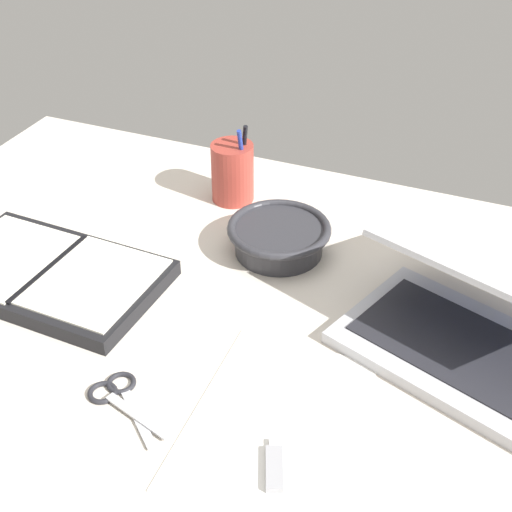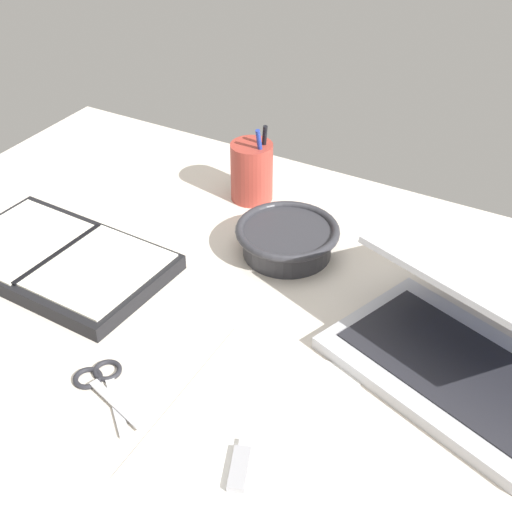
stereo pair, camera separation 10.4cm
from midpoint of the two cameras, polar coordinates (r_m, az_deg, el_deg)
The scene contains 8 objects.
desk_top at distance 101.40cm, azimuth 1.50°, elevation -6.91°, with size 140.00×100.00×2.00cm, color beige.
laptop at distance 98.64cm, azimuth 19.76°, elevation -6.51°, with size 39.66×36.82×15.03cm.
bowl at distance 115.06cm, azimuth 5.10°, elevation 1.32°, with size 16.87×16.87×5.15cm.
pen_cup at distance 128.23cm, azimuth 2.01°, elevation 6.72°, with size 7.61×7.61×14.77cm.
planner at distance 115.37cm, azimuth -12.98°, elevation -0.40°, with size 35.14×22.08×2.89cm.
scissors at distance 94.93cm, azimuth -9.12°, elevation -10.05°, with size 13.40×10.09×0.80cm.
paper_sheet_front at distance 89.59cm, azimuth 2.77°, elevation -13.33°, with size 19.77×28.87×0.16cm, color white.
usb_drive at distance 84.81cm, azimuth 2.32°, elevation -16.72°, with size 4.18×7.28×1.00cm.
Camera 2 is at (39.06, -63.84, 69.77)cm, focal length 50.00 mm.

